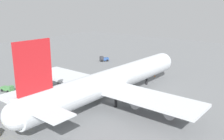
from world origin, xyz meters
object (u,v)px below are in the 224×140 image
at_px(cargo_airplane, 112,81).
at_px(catering_truck, 8,88).
at_px(safety_cone_nose, 155,76).
at_px(baggage_tug, 104,59).

xyz_separation_m(cargo_airplane, catering_truck, (-14.37, 29.82, -4.85)).
distance_m(cargo_airplane, safety_cone_nose, 29.33).
height_order(baggage_tug, catering_truck, baggage_tug).
bearing_deg(cargo_airplane, baggage_tug, 43.49).
height_order(baggage_tug, safety_cone_nose, baggage_tug).
relative_size(cargo_airplane, baggage_tug, 14.41).
distance_m(baggage_tug, catering_truck, 50.47).
relative_size(cargo_airplane, catering_truck, 14.13).
distance_m(catering_truck, safety_cone_nose, 50.93).
bearing_deg(safety_cone_nose, catering_truck, 147.74).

